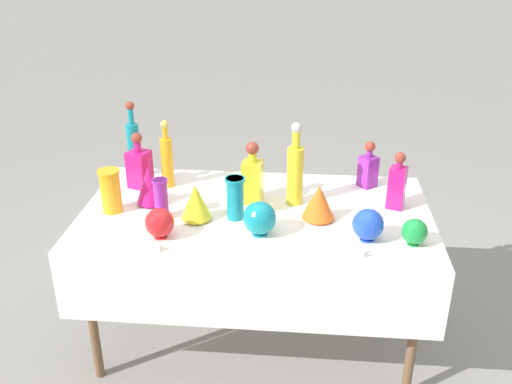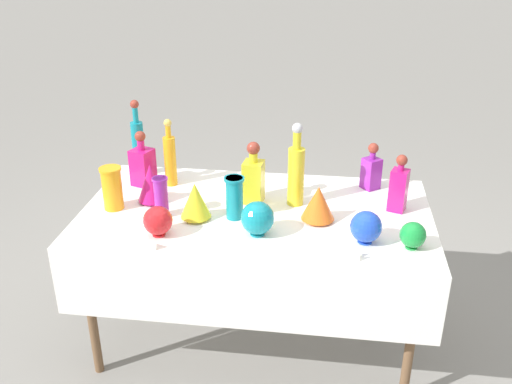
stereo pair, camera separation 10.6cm
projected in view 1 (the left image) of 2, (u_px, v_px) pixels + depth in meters
ground_plane at (256, 335)px, 3.08m from camera, size 40.00×40.00×0.00m
display_table at (255, 226)px, 2.75m from camera, size 1.68×0.93×0.76m
tall_bottle_0 at (167, 159)px, 2.95m from camera, size 0.06×0.06×0.36m
tall_bottle_1 at (134, 146)px, 3.05m from camera, size 0.07×0.07×0.42m
tall_bottle_2 at (295, 171)px, 2.76m from camera, size 0.08×0.08×0.42m
square_decanter_0 at (253, 177)px, 2.79m from camera, size 0.11×0.11×0.32m
square_decanter_1 at (139, 166)px, 2.96m from camera, size 0.13×0.13×0.30m
square_decanter_2 at (368, 168)px, 2.97m from camera, size 0.11×0.11×0.25m
square_decanter_3 at (397, 184)px, 2.74m from camera, size 0.10×0.10×0.29m
slender_vase_0 at (110, 190)px, 2.70m from camera, size 0.11×0.11×0.21m
slender_vase_1 at (235, 197)px, 2.64m from camera, size 0.10×0.10×0.20m
slender_vase_2 at (161, 198)px, 2.65m from camera, size 0.07×0.07×0.20m
fluted_vase_0 at (319, 202)px, 2.64m from camera, size 0.16×0.16×0.17m
fluted_vase_1 at (196, 202)px, 2.63m from camera, size 0.14×0.14×0.18m
fluted_vase_2 at (149, 184)px, 2.78m from camera, size 0.14×0.14×0.20m
round_bowl_0 at (368, 225)px, 2.47m from camera, size 0.14×0.14×0.15m
round_bowl_1 at (160, 223)px, 2.49m from camera, size 0.13×0.13×0.14m
round_bowl_2 at (260, 218)px, 2.51m from camera, size 0.15×0.15×0.16m
round_bowl_3 at (415, 232)px, 2.44m from camera, size 0.11×0.11×0.12m
price_tag_left at (357, 254)px, 2.35m from camera, size 0.06×0.03×0.05m
price_tag_center at (154, 247)px, 2.41m from camera, size 0.06×0.03×0.04m
price_tag_right at (358, 251)px, 2.38m from camera, size 0.06×0.03×0.03m
cardboard_box_behind_left at (308, 211)px, 4.11m from camera, size 0.45×0.36×0.34m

